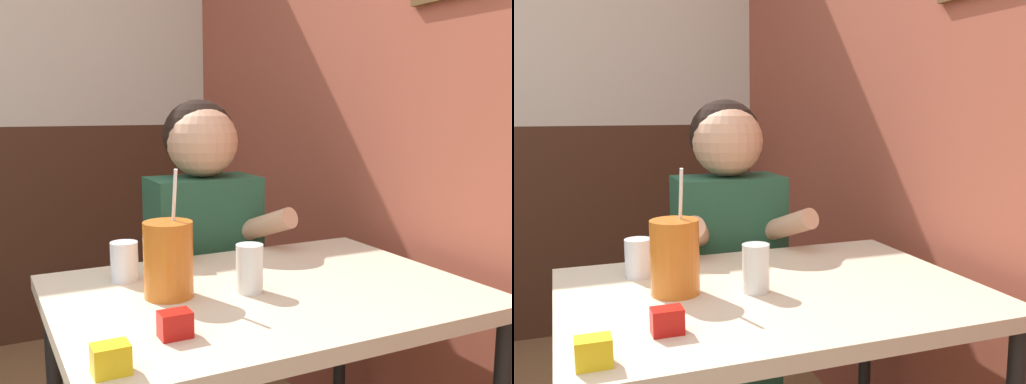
# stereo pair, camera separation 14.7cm
# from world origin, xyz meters

# --- Properties ---
(brick_wall_right) EXTENTS (0.08, 4.23, 2.70)m
(brick_wall_right) POSITION_xyz_m (1.38, 1.11, 1.35)
(brick_wall_right) COLOR #9E4C38
(brick_wall_right) RESTS_ON ground_plane
(main_table) EXTENTS (0.98, 0.72, 0.77)m
(main_table) POSITION_xyz_m (0.77, 0.38, 0.69)
(main_table) COLOR beige
(main_table) RESTS_ON ground_plane
(person_seated) EXTENTS (0.42, 0.42, 1.22)m
(person_seated) POSITION_xyz_m (0.82, 0.89, 0.67)
(person_seated) COLOR #235138
(person_seated) RESTS_ON ground_plane
(cocktail_pitcher) EXTENTS (0.11, 0.11, 0.29)m
(cocktail_pitcher) POSITION_xyz_m (0.55, 0.42, 0.85)
(cocktail_pitcher) COLOR #C6661E
(cocktail_pitcher) RESTS_ON main_table
(glass_near_pitcher) EXTENTS (0.07, 0.07, 0.10)m
(glass_near_pitcher) POSITION_xyz_m (0.49, 0.58, 0.81)
(glass_near_pitcher) COLOR silver
(glass_near_pitcher) RESTS_ON main_table
(glass_center) EXTENTS (0.06, 0.06, 0.11)m
(glass_center) POSITION_xyz_m (0.73, 0.37, 0.82)
(glass_center) COLOR silver
(glass_center) RESTS_ON main_table
(condiment_ketchup) EXTENTS (0.06, 0.04, 0.05)m
(condiment_ketchup) POSITION_xyz_m (0.49, 0.19, 0.79)
(condiment_ketchup) COLOR #B7140F
(condiment_ketchup) RESTS_ON main_table
(condiment_mustard) EXTENTS (0.06, 0.04, 0.05)m
(condiment_mustard) POSITION_xyz_m (0.35, 0.09, 0.79)
(condiment_mustard) COLOR yellow
(condiment_mustard) RESTS_ON main_table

